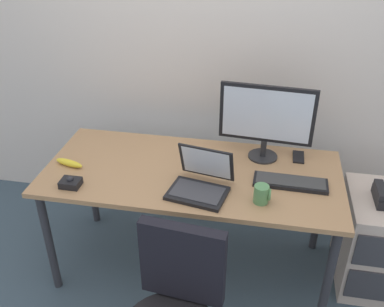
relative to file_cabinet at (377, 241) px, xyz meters
The scene contains 11 objects.
ground_plane 1.19m from the file_cabinet, behind, with size 8.00×8.00×0.00m, color #3C4E5A.
back_wall 1.70m from the file_cabinet, 150.92° to the left, with size 6.00×0.10×2.80m, color silver.
desk 1.21m from the file_cabinet, behind, with size 1.74×0.79×0.76m.
file_cabinet is the anchor object (origin of this frame).
monitor_main 1.04m from the file_cabinet, behind, with size 0.56×0.18×0.47m.
keyboard 0.75m from the file_cabinet, 166.56° to the right, with size 0.41×0.15×0.03m.
laptop 1.21m from the file_cabinet, 165.14° to the right, with size 0.36×0.34×0.23m.
trackball_mouse 1.88m from the file_cabinet, 167.92° to the right, with size 0.11×0.09×0.07m.
coffee_mug 0.94m from the file_cabinet, 155.51° to the right, with size 0.09×0.08×0.10m.
cell_phone 0.71m from the file_cabinet, 162.70° to the left, with size 0.07×0.14×0.01m, color black.
banana 1.94m from the file_cabinet, behind, with size 0.19×0.04×0.04m, color yellow.
Camera 1 is at (0.39, -2.09, 2.15)m, focal length 40.44 mm.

